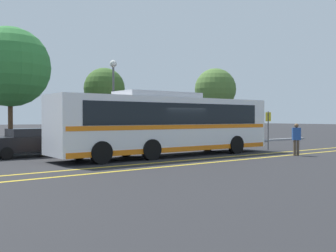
{
  "coord_description": "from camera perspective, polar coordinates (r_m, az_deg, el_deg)",
  "views": [
    {
      "loc": [
        -12.7,
        -16.18,
        1.99
      ],
      "look_at": [
        -0.27,
        0.21,
        1.58
      ],
      "focal_mm": 42.0,
      "sensor_mm": 36.0,
      "label": 1
    }
  ],
  "objects": [
    {
      "name": "lane_strip_0",
      "position": [
        18.97,
        4.03,
        -4.87
      ],
      "size": [
        32.52,
        0.2,
        0.01
      ],
      "primitive_type": "cube",
      "rotation": [
        0.0,
        0.0,
        1.57
      ],
      "color": "gold",
      "rests_on": "ground_plane"
    },
    {
      "name": "bus_stop_sign",
      "position": [
        25.19,
        14.34,
        0.04
      ],
      "size": [
        0.07,
        0.4,
        2.41
      ],
      "rotation": [
        0.0,
        0.0,
        -1.57
      ],
      "color": "#59595E",
      "rests_on": "ground_plane"
    },
    {
      "name": "street_lamp",
      "position": [
        26.7,
        -7.93,
        5.89
      ],
      "size": [
        0.48,
        0.48,
        5.88
      ],
      "color": "#59595E",
      "rests_on": "ground_plane"
    },
    {
      "name": "tree_2",
      "position": [
        36.55,
        6.88,
        5.32
      ],
      "size": [
        3.81,
        3.81,
        6.57
      ],
      "color": "#513823",
      "rests_on": "ground_plane"
    },
    {
      "name": "lane_strip_1",
      "position": [
        17.95,
        6.98,
        -5.21
      ],
      "size": [
        32.52,
        0.2,
        0.01
      ],
      "primitive_type": "cube",
      "rotation": [
        0.0,
        0.0,
        1.57
      ],
      "color": "gold",
      "rests_on": "ground_plane"
    },
    {
      "name": "tree_1",
      "position": [
        25.69,
        -21.95,
        7.95
      ],
      "size": [
        4.8,
        4.8,
        7.48
      ],
      "color": "#513823",
      "rests_on": "ground_plane"
    },
    {
      "name": "tree_0",
      "position": [
        29.46,
        -9.23,
        5.37
      ],
      "size": [
        3.02,
        3.02,
        5.7
      ],
      "color": "#513823",
      "rests_on": "ground_plane"
    },
    {
      "name": "pedestrian_0",
      "position": [
        21.89,
        18.13,
        -1.57
      ],
      "size": [
        0.47,
        0.43,
        1.71
      ],
      "rotation": [
        0.0,
        0.0,
        5.62
      ],
      "color": "brown",
      "rests_on": "ground_plane"
    },
    {
      "name": "transit_bus",
      "position": [
        20.57,
        -0.03,
        0.43
      ],
      "size": [
        12.84,
        2.68,
        3.32
      ],
      "rotation": [
        0.0,
        0.0,
        -1.57
      ],
      "color": "white",
      "rests_on": "ground_plane"
    },
    {
      "name": "ground_plane",
      "position": [
        20.66,
        0.94,
        -4.38
      ],
      "size": [
        220.0,
        220.0,
        0.0
      ],
      "primitive_type": "plane",
      "color": "#262628"
    },
    {
      "name": "curb_strip",
      "position": [
        25.25,
        -7.58,
        -3.21
      ],
      "size": [
        40.52,
        0.36,
        0.15
      ],
      "primitive_type": "cube",
      "color": "#99999E",
      "rests_on": "ground_plane"
    },
    {
      "name": "parked_car_1",
      "position": [
        21.58,
        -19.2,
        -2.2
      ],
      "size": [
        4.89,
        1.93,
        1.45
      ],
      "rotation": [
        0.0,
        0.0,
        -1.55
      ],
      "color": "black",
      "rests_on": "ground_plane"
    }
  ]
}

